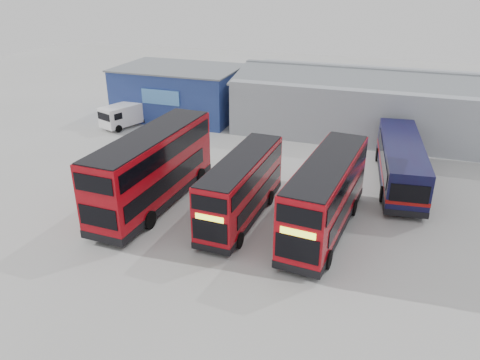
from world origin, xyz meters
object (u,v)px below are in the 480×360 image
at_px(single_decker_blue, 401,164).
at_px(double_decker_left, 153,170).
at_px(double_decker_right, 326,197).
at_px(maintenance_shed, 402,105).
at_px(panel_van, 125,114).
at_px(office_block, 179,92).
at_px(double_decker_centre, 242,189).

bearing_deg(single_decker_blue, double_decker_left, 23.32).
bearing_deg(single_decker_blue, double_decker_right, 58.30).
height_order(maintenance_shed, single_decker_blue, maintenance_shed).
bearing_deg(panel_van, double_decker_left, -31.98).
xyz_separation_m(office_block, panel_van, (-3.55, -4.96, -1.35)).
relative_size(double_decker_left, single_decker_blue, 0.99).
height_order(office_block, single_decker_blue, office_block).
height_order(office_block, double_decker_right, office_block).
xyz_separation_m(double_decker_left, single_decker_blue, (15.15, 8.64, -0.88)).
bearing_deg(maintenance_shed, office_block, -174.79).
bearing_deg(double_decker_centre, single_decker_blue, 45.23).
relative_size(office_block, double_decker_centre, 1.28).
relative_size(maintenance_shed, panel_van, 5.67).
bearing_deg(single_decker_blue, maintenance_shed, -94.54).
bearing_deg(double_decker_left, panel_van, -49.90).
relative_size(office_block, double_decker_left, 1.05).
distance_m(double_decker_centre, double_decker_right, 5.13).
bearing_deg(maintenance_shed, double_decker_centre, -112.76).
bearing_deg(double_decker_left, office_block, -66.67).
distance_m(office_block, double_decker_left, 20.23).
height_order(maintenance_shed, double_decker_right, maintenance_shed).
distance_m(double_decker_right, single_decker_blue, 9.38).
bearing_deg(double_decker_right, panel_van, 153.22).
distance_m(office_block, double_decker_right, 26.23).
bearing_deg(office_block, double_decker_centre, -54.76).
bearing_deg(double_decker_right, double_decker_left, -173.76).
relative_size(maintenance_shed, double_decker_left, 2.59).
distance_m(double_decker_left, single_decker_blue, 17.47).
xyz_separation_m(double_decker_left, double_decker_centre, (6.03, 0.09, -0.45)).
bearing_deg(double_decker_right, office_block, 139.81).
xyz_separation_m(double_decker_right, single_decker_blue, (4.00, 8.46, -0.66)).
relative_size(double_decker_centre, single_decker_blue, 0.81).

